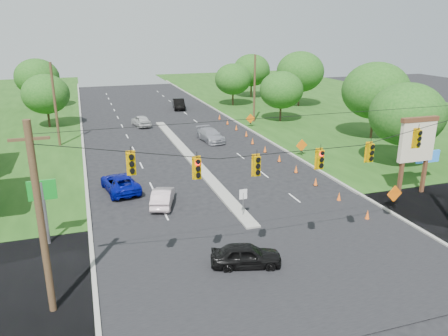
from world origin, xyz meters
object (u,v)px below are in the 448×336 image
object	(u,v)px
white_sedan	(163,197)
blue_pickup	(120,183)
pylon_sign	(418,144)
black_sedan	(246,255)

from	to	relation	value
white_sedan	blue_pickup	size ratio (longest dim) A/B	0.79
pylon_sign	blue_pickup	xyz separation A→B (m)	(-21.84, 7.53, -3.30)
pylon_sign	black_sedan	distance (m)	17.89
white_sedan	blue_pickup	xyz separation A→B (m)	(-2.68, 3.90, 0.05)
pylon_sign	black_sedan	world-z (taller)	pylon_sign
black_sedan	white_sedan	distance (m)	10.28
pylon_sign	white_sedan	distance (m)	19.78
black_sedan	white_sedan	size ratio (longest dim) A/B	0.98
pylon_sign	white_sedan	bearing A→B (deg)	169.26
blue_pickup	black_sedan	bearing A→B (deg)	102.52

